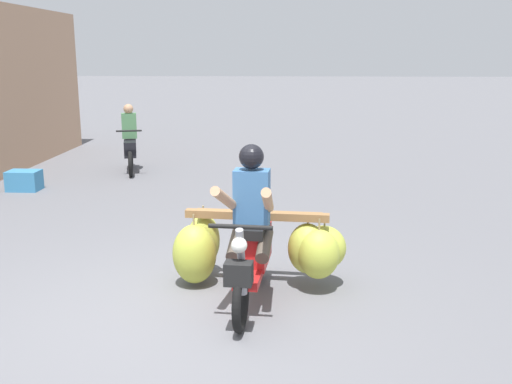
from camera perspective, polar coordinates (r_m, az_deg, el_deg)
ground_plane at (r=5.69m, az=-8.30°, el=-12.13°), size 120.00×120.00×0.00m
motorbike_main_loaded at (r=6.11m, az=0.44°, el=-5.08°), size 1.88×1.83×1.58m
motorbike_distant_ahead_left at (r=12.68m, az=-11.99°, el=4.50°), size 0.62×1.59×1.40m
produce_crate at (r=11.49m, az=-21.35°, el=1.03°), size 0.56×0.40×0.36m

